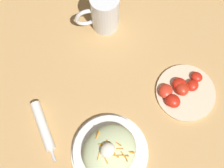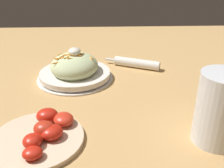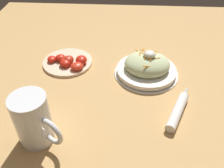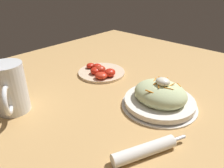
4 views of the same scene
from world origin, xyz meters
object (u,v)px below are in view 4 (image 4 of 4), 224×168
at_px(napkin_roll, 145,150).
at_px(tomato_plate, 101,72).
at_px(beer_mug, 11,91).
at_px(salad_plate, 160,97).

distance_m(napkin_roll, tomato_plate, 0.45).
height_order(napkin_roll, tomato_plate, tomato_plate).
relative_size(beer_mug, napkin_roll, 0.81).
xyz_separation_m(beer_mug, tomato_plate, (0.01, 0.35, -0.05)).
relative_size(napkin_roll, tomato_plate, 0.96).
relative_size(salad_plate, tomato_plate, 1.22).
bearing_deg(tomato_plate, beer_mug, -91.84).
relative_size(salad_plate, beer_mug, 1.56).
bearing_deg(tomato_plate, napkin_roll, -32.41).
bearing_deg(salad_plate, tomato_plate, 171.89).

